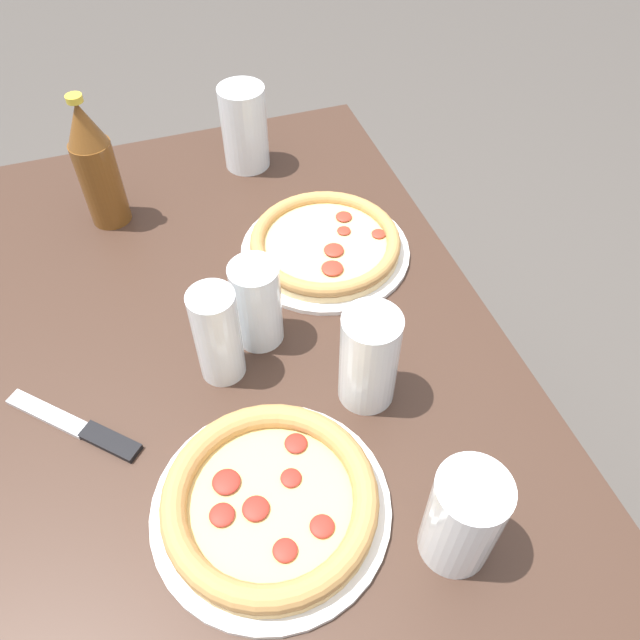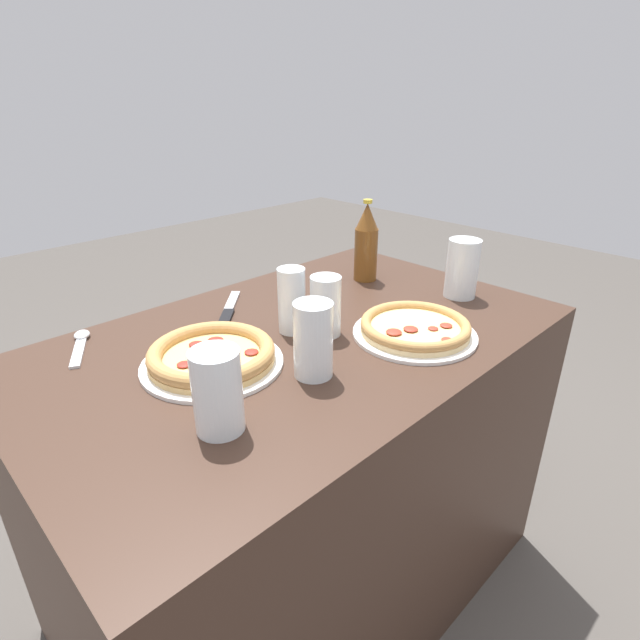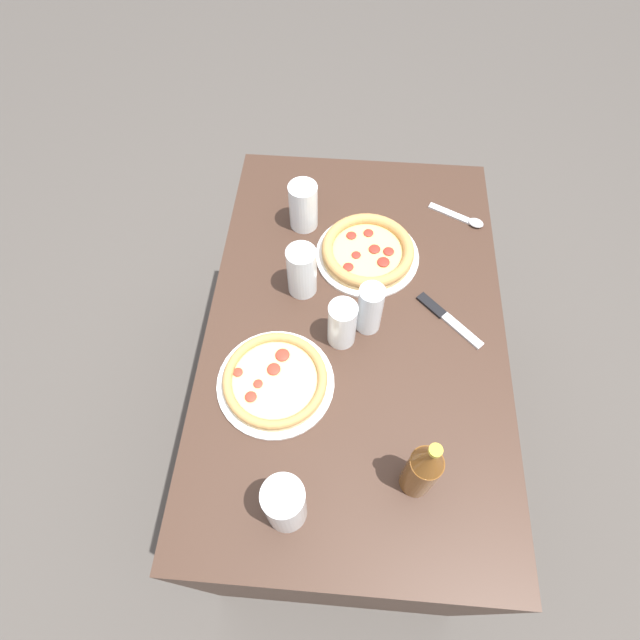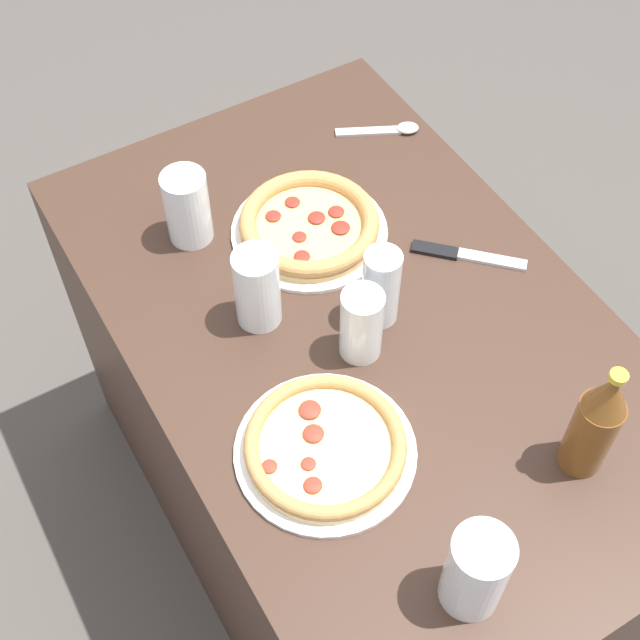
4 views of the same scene
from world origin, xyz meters
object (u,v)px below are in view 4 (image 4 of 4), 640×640
Objects in this scene: spoon at (391,129)px; glass_mango_juice at (361,327)px; glass_water at (257,292)px; knife at (464,256)px; pizza_pepperoni at (309,225)px; pizza_salami at (325,447)px; glass_lemonade at (476,572)px; glass_orange_juice at (379,288)px; beer_bottle at (596,422)px; glass_iced_tea at (188,209)px.

glass_mango_juice is at bearing 141.27° from spoon.
glass_water is 0.38m from knife.
knife is at bearing -132.12° from pizza_pepperoni.
pizza_salami is at bearing 172.38° from glass_water.
glass_water is at bearing 2.22° from glass_lemonade.
pizza_salami is at bearing 138.94° from spoon.
glass_water reaches higher than spoon.
glass_mango_juice is at bearing 126.75° from glass_orange_juice.
glass_mango_juice is 0.85× the size of spoon.
glass_lemonade is 0.27m from beer_bottle.
pizza_pepperoni is 0.22m from glass_orange_juice.
pizza_pepperoni is 2.00× the size of glass_iced_tea.
glass_water is at bearing -7.62° from pizza_salami.
glass_iced_tea is at bearing 19.13° from glass_mango_juice.
glass_water is at bearing 61.42° from glass_orange_juice.
glass_lemonade is at bearing -177.11° from glass_iced_tea.
knife is (0.21, -0.40, -0.01)m from pizza_salami.
glass_iced_tea is 0.37m from glass_orange_juice.
glass_orange_juice is 0.08m from glass_mango_juice.
glass_lemonade is at bearing 144.55° from knife.
glass_iced_tea is 0.77m from glass_lemonade.
glass_water is at bearing 30.69° from beer_bottle.
pizza_salami is at bearing 131.00° from glass_orange_juice.
pizza_pepperoni is 1.23× the size of beer_bottle.
pizza_pepperoni is at bearing 47.88° from knife.
glass_mango_juice is 0.83× the size of knife.
beer_bottle is at bearing 167.91° from knife.
glass_mango_juice is (0.13, -0.14, 0.04)m from pizza_salami.
pizza_pepperoni is 0.27m from knife.
pizza_pepperoni is at bearing 119.06° from spoon.
glass_lemonade is 1.13× the size of glass_mango_juice.
glass_mango_juice is 0.38m from beer_bottle.
glass_iced_tea is 0.92× the size of glass_lemonade.
glass_lemonade reaches higher than knife.
glass_lemonade is (-0.67, 0.14, 0.05)m from pizza_pepperoni.
glass_lemonade is at bearing 167.99° from pizza_pepperoni.
glass_iced_tea is 0.22m from glass_water.
pizza_pepperoni is 1.02× the size of pizza_salami.
spoon is (0.36, -0.27, -0.06)m from glass_orange_juice.
glass_lemonade is (-0.55, -0.02, 0.01)m from glass_water.
glass_iced_tea is 0.95× the size of glass_orange_juice.
pizza_pepperoni is at bearing -27.10° from pizza_salami.
knife is (-0.29, -0.38, -0.06)m from glass_iced_tea.
pizza_salami is 0.50m from glass_iced_tea.
beer_bottle is at bearing -122.10° from pizza_salami.
spoon is at bearing -38.73° from glass_mango_juice.
glass_iced_tea is at bearing 23.23° from beer_bottle.
glass_lemonade reaches higher than glass_water.
knife is 0.34m from spoon.
pizza_salami is at bearing 57.90° from beer_bottle.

